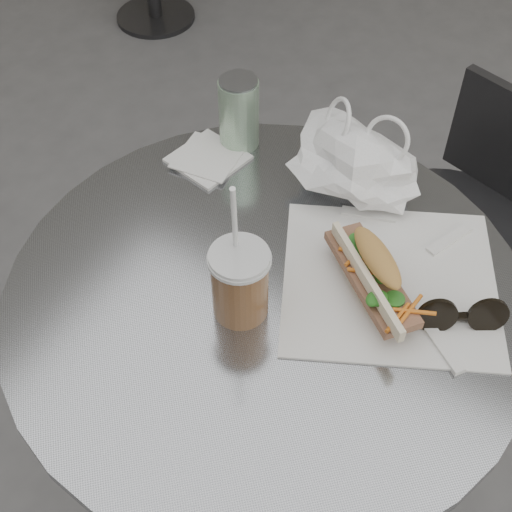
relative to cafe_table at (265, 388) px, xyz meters
The scene contains 9 objects.
cafe_table is the anchor object (origin of this frame).
chair_far 0.63m from the cafe_table, 78.13° to the left, with size 0.37×0.40×0.69m.
sandwich_paper 0.33m from the cafe_table, 37.35° to the left, with size 0.31×0.29×0.00m, color white.
banh_mi 0.35m from the cafe_table, 31.41° to the left, with size 0.24×0.22×0.08m.
iced_coffee 0.34m from the cafe_table, 106.19° to the right, with size 0.09×0.09×0.25m.
sunglasses 0.40m from the cafe_table, 19.19° to the left, with size 0.12×0.09×0.06m.
plastic_bag 0.41m from the cafe_table, 89.59° to the left, with size 0.21×0.16×0.10m, color white, non-canonical shape.
napkin_stack 0.41m from the cafe_table, 141.23° to the left, with size 0.13×0.13×0.01m.
drink_can 0.47m from the cafe_table, 129.97° to the left, with size 0.07×0.07×0.13m.
Camera 1 is at (0.33, -0.34, 1.55)m, focal length 50.00 mm.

